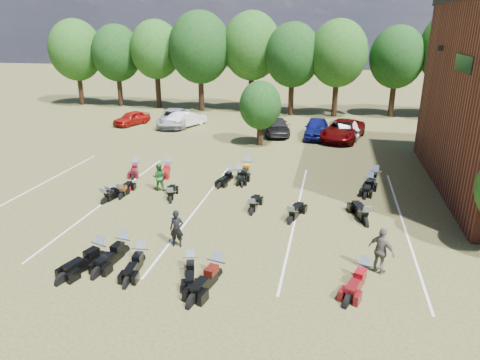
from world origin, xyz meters
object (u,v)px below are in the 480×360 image
(car_0, at_px, (132,118))
(person_grey, at_px, (381,251))
(person_black, at_px, (177,229))
(motorcycle_14, at_px, (136,171))
(person_green, at_px, (159,177))
(motorcycle_3, at_px, (124,254))
(motorcycle_7, at_px, (109,199))
(car_4, at_px, (317,128))

(car_0, height_order, person_grey, person_grey)
(person_black, distance_m, motorcycle_14, 10.71)
(person_green, bearing_deg, motorcycle_3, 91.04)
(person_grey, height_order, motorcycle_14, person_grey)
(person_green, bearing_deg, motorcycle_7, 31.83)
(motorcycle_3, bearing_deg, car_0, 121.03)
(person_green, bearing_deg, person_black, 108.93)
(person_grey, bearing_deg, car_0, -8.42)
(person_green, xyz_separation_m, motorcycle_3, (1.32, -7.04, -0.79))
(motorcycle_3, bearing_deg, motorcycle_14, 118.73)
(person_black, distance_m, person_green, 6.78)
(person_black, xyz_separation_m, motorcycle_3, (-1.92, -1.08, -0.80))
(car_0, xyz_separation_m, person_black, (12.34, -21.39, 0.16))
(car_0, bearing_deg, person_black, -37.99)
(car_0, xyz_separation_m, car_4, (17.12, -1.23, 0.15))
(car_0, xyz_separation_m, motorcycle_14, (6.31, -12.58, -0.64))
(motorcycle_7, bearing_deg, person_green, -126.79)
(motorcycle_3, xyz_separation_m, motorcycle_14, (-4.11, 9.89, 0.00))
(person_black, bearing_deg, motorcycle_14, 118.95)
(motorcycle_14, bearing_deg, person_black, -73.92)
(person_grey, height_order, motorcycle_7, person_grey)
(person_black, height_order, motorcycle_14, person_black)
(person_green, xyz_separation_m, motorcycle_7, (-2.11, -1.86, -0.79))
(person_grey, xyz_separation_m, motorcycle_7, (-13.45, 4.43, -0.91))
(car_4, relative_size, person_black, 2.91)
(car_4, height_order, motorcycle_14, car_4)
(car_0, distance_m, car_4, 17.16)
(car_4, xyz_separation_m, motorcycle_14, (-10.81, -11.34, -0.79))
(car_0, xyz_separation_m, person_grey, (20.44, -21.72, 0.28))
(car_0, height_order, motorcycle_7, car_0)
(car_4, bearing_deg, person_grey, -80.43)
(motorcycle_3, relative_size, motorcycle_7, 1.22)
(car_4, distance_m, motorcycle_3, 22.28)
(motorcycle_3, distance_m, motorcycle_7, 6.21)
(car_4, bearing_deg, motorcycle_14, -133.26)
(car_0, distance_m, motorcycle_7, 18.66)
(car_0, bearing_deg, person_green, -37.45)
(car_0, xyz_separation_m, person_green, (9.10, -15.43, 0.15))
(person_black, bearing_deg, car_4, 71.22)
(car_4, relative_size, person_green, 2.94)
(person_green, height_order, person_grey, person_grey)
(car_4, xyz_separation_m, person_green, (-8.02, -14.20, -0.00))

